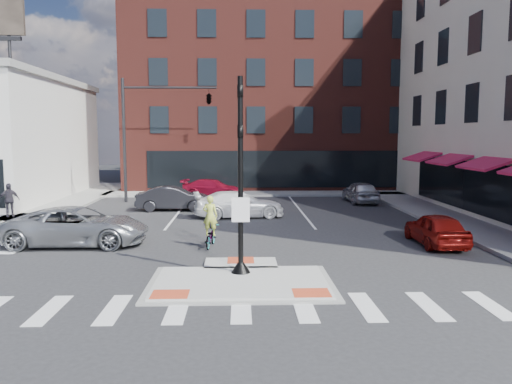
{
  "coord_description": "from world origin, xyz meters",
  "views": [
    {
      "loc": [
        -0.02,
        -14.7,
        4.34
      ],
      "look_at": [
        0.65,
        5.93,
        2.0
      ],
      "focal_mm": 35.0,
      "sensor_mm": 36.0,
      "label": 1
    }
  ],
  "objects_px": {
    "bg_car_dark": "(174,198)",
    "silver_suv": "(77,226)",
    "white_pickup": "(239,204)",
    "pedestrian_b": "(9,200)",
    "cyclist": "(210,230)",
    "red_sedan": "(436,229)",
    "bg_car_red": "(213,188)",
    "bg_car_silver": "(360,192)"
  },
  "relations": [
    {
      "from": "silver_suv",
      "to": "pedestrian_b",
      "type": "height_order",
      "value": "pedestrian_b"
    },
    {
      "from": "bg_car_silver",
      "to": "pedestrian_b",
      "type": "distance_m",
      "value": 20.67
    },
    {
      "from": "silver_suv",
      "to": "cyclist",
      "type": "height_order",
      "value": "cyclist"
    },
    {
      "from": "bg_car_dark",
      "to": "silver_suv",
      "type": "bearing_deg",
      "value": 162.7
    },
    {
      "from": "pedestrian_b",
      "to": "red_sedan",
      "type": "bearing_deg",
      "value": -52.99
    },
    {
      "from": "bg_car_red",
      "to": "cyclist",
      "type": "height_order",
      "value": "cyclist"
    },
    {
      "from": "silver_suv",
      "to": "red_sedan",
      "type": "xyz_separation_m",
      "value": [
        14.24,
        -0.45,
        -0.11
      ]
    },
    {
      "from": "white_pickup",
      "to": "bg_car_dark",
      "type": "height_order",
      "value": "bg_car_dark"
    },
    {
      "from": "cyclist",
      "to": "pedestrian_b",
      "type": "bearing_deg",
      "value": -24.53
    },
    {
      "from": "pedestrian_b",
      "to": "cyclist",
      "type": "bearing_deg",
      "value": -66.25
    },
    {
      "from": "white_pickup",
      "to": "bg_car_dark",
      "type": "distance_m",
      "value": 4.61
    },
    {
      "from": "red_sedan",
      "to": "bg_car_red",
      "type": "height_order",
      "value": "red_sedan"
    },
    {
      "from": "bg_car_red",
      "to": "red_sedan",
      "type": "bearing_deg",
      "value": -139.16
    },
    {
      "from": "white_pickup",
      "to": "pedestrian_b",
      "type": "distance_m",
      "value": 11.93
    },
    {
      "from": "bg_car_dark",
      "to": "cyclist",
      "type": "bearing_deg",
      "value": -166.06
    },
    {
      "from": "red_sedan",
      "to": "pedestrian_b",
      "type": "distance_m",
      "value": 20.89
    },
    {
      "from": "white_pickup",
      "to": "pedestrian_b",
      "type": "bearing_deg",
      "value": 82.9
    },
    {
      "from": "silver_suv",
      "to": "bg_car_dark",
      "type": "bearing_deg",
      "value": -15.29
    },
    {
      "from": "silver_suv",
      "to": "white_pickup",
      "type": "bearing_deg",
      "value": -43.63
    },
    {
      "from": "red_sedan",
      "to": "cyclist",
      "type": "relative_size",
      "value": 1.89
    },
    {
      "from": "bg_car_red",
      "to": "pedestrian_b",
      "type": "relative_size",
      "value": 2.51
    },
    {
      "from": "red_sedan",
      "to": "bg_car_dark",
      "type": "distance_m",
      "value": 15.14
    },
    {
      "from": "silver_suv",
      "to": "pedestrian_b",
      "type": "xyz_separation_m",
      "value": [
        -5.53,
        6.32,
        0.25
      ]
    },
    {
      "from": "cyclist",
      "to": "white_pickup",
      "type": "bearing_deg",
      "value": -91.22
    },
    {
      "from": "bg_car_silver",
      "to": "cyclist",
      "type": "xyz_separation_m",
      "value": [
        -8.99,
        -12.69,
        -0.02
      ]
    },
    {
      "from": "cyclist",
      "to": "bg_car_dark",
      "type": "bearing_deg",
      "value": -66.79
    },
    {
      "from": "white_pickup",
      "to": "pedestrian_b",
      "type": "relative_size",
      "value": 2.75
    },
    {
      "from": "silver_suv",
      "to": "pedestrian_b",
      "type": "bearing_deg",
      "value": 41.54
    },
    {
      "from": "red_sedan",
      "to": "pedestrian_b",
      "type": "xyz_separation_m",
      "value": [
        -19.76,
        6.77,
        0.37
      ]
    },
    {
      "from": "white_pickup",
      "to": "bg_car_red",
      "type": "height_order",
      "value": "white_pickup"
    },
    {
      "from": "bg_car_dark",
      "to": "bg_car_silver",
      "type": "relative_size",
      "value": 1.04
    },
    {
      "from": "silver_suv",
      "to": "cyclist",
      "type": "xyz_separation_m",
      "value": [
        5.29,
        -0.48,
        -0.08
      ]
    },
    {
      "from": "red_sedan",
      "to": "bg_car_silver",
      "type": "distance_m",
      "value": 12.65
    },
    {
      "from": "silver_suv",
      "to": "bg_car_dark",
      "type": "distance_m",
      "value": 9.58
    },
    {
      "from": "silver_suv",
      "to": "cyclist",
      "type": "distance_m",
      "value": 5.31
    },
    {
      "from": "silver_suv",
      "to": "pedestrian_b",
      "type": "distance_m",
      "value": 8.4
    },
    {
      "from": "white_pickup",
      "to": "cyclist",
      "type": "bearing_deg",
      "value": 162.58
    },
    {
      "from": "bg_car_red",
      "to": "silver_suv",
      "type": "bearing_deg",
      "value": 172.79
    },
    {
      "from": "bg_car_silver",
      "to": "cyclist",
      "type": "bearing_deg",
      "value": 52.47
    },
    {
      "from": "bg_car_dark",
      "to": "bg_car_red",
      "type": "xyz_separation_m",
      "value": [
        1.97,
        6.12,
        -0.07
      ]
    },
    {
      "from": "red_sedan",
      "to": "silver_suv",
      "type": "bearing_deg",
      "value": -1.72
    },
    {
      "from": "silver_suv",
      "to": "white_pickup",
      "type": "height_order",
      "value": "silver_suv"
    }
  ]
}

